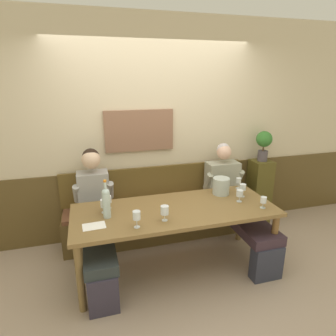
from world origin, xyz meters
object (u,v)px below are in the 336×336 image
(potted_plant, at_px, (264,143))
(dining_table, at_px, (175,215))
(wine_glass_left_end, at_px, (104,204))
(wine_glass_near_bucket, at_px, (240,194))
(wall_bench, at_px, (159,218))
(wine_glass_center_front, at_px, (263,201))
(wine_glass_right_end, at_px, (165,211))
(wine_glass_center_rear, at_px, (239,181))
(wine_bottle_amber_mid, at_px, (106,202))
(person_center_left_seat, at_px, (235,200))
(ice_bucket, at_px, (221,186))
(person_center_right_seat, at_px, (96,212))
(wine_glass_mid_right, at_px, (137,216))
(wine_glass_mid_left, at_px, (243,188))
(wine_glass_by_bottle, at_px, (108,199))

(potted_plant, bearing_deg, dining_table, -153.76)
(wine_glass_left_end, height_order, potted_plant, potted_plant)
(dining_table, relative_size, wine_glass_near_bucket, 15.75)
(wall_bench, xyz_separation_m, wine_glass_near_bucket, (0.74, -0.74, 0.55))
(wall_bench, relative_size, dining_table, 1.14)
(wine_glass_center_front, bearing_deg, wine_glass_right_end, 179.20)
(dining_table, xyz_separation_m, wine_glass_center_rear, (0.93, 0.34, 0.17))
(dining_table, height_order, wine_glass_right_end, wine_glass_right_end)
(wine_glass_right_end, xyz_separation_m, potted_plant, (1.69, 0.97, 0.36))
(dining_table, height_order, wine_glass_center_rear, wine_glass_center_rear)
(wine_bottle_amber_mid, xyz_separation_m, wine_glass_right_end, (0.53, -0.22, -0.06))
(wine_glass_left_end, distance_m, wine_glass_center_rear, 1.66)
(wine_glass_near_bucket, xyz_separation_m, wine_glass_center_rear, (0.19, 0.36, 0.00))
(person_center_left_seat, bearing_deg, dining_table, -159.67)
(ice_bucket, distance_m, wine_glass_near_bucket, 0.28)
(person_center_right_seat, relative_size, wine_glass_left_end, 9.20)
(person_center_left_seat, relative_size, wine_glass_mid_right, 8.07)
(wine_bottle_amber_mid, relative_size, wine_glass_mid_right, 2.41)
(wine_glass_mid_left, bearing_deg, wine_glass_center_front, -80.66)
(wine_glass_by_bottle, bearing_deg, potted_plant, 13.95)
(wine_glass_mid_right, distance_m, wine_glass_mid_left, 1.36)
(wine_glass_center_rear, relative_size, wine_glass_center_front, 1.11)
(person_center_right_seat, distance_m, wine_glass_mid_right, 0.76)
(wine_glass_left_end, distance_m, wine_glass_right_end, 0.64)
(potted_plant, bearing_deg, wine_glass_left_end, -164.13)
(wall_bench, height_order, wine_glass_right_end, wall_bench)
(wine_glass_center_rear, height_order, wine_glass_right_end, wine_glass_right_end)
(person_center_left_seat, relative_size, wine_glass_right_end, 8.61)
(wine_glass_center_front, bearing_deg, wine_glass_mid_right, -178.21)
(dining_table, bearing_deg, wine_glass_by_bottle, 163.24)
(wine_glass_near_bucket, distance_m, wine_glass_right_end, 0.94)
(wine_glass_left_end, bearing_deg, dining_table, -8.78)
(wine_glass_near_bucket, height_order, wine_glass_right_end, wine_glass_right_end)
(wall_bench, distance_m, wine_glass_center_front, 1.42)
(wine_glass_by_bottle, bearing_deg, wine_glass_mid_left, -4.09)
(dining_table, bearing_deg, potted_plant, 26.24)
(wine_glass_left_end, bearing_deg, wine_glass_center_front, -12.24)
(person_center_left_seat, bearing_deg, wine_glass_center_front, -88.73)
(person_center_left_seat, xyz_separation_m, wine_glass_mid_right, (-1.34, -0.61, 0.26))
(wine_glass_center_rear, xyz_separation_m, wine_glass_mid_left, (-0.08, -0.24, 0.01))
(dining_table, height_order, wine_glass_near_bucket, wine_glass_near_bucket)
(dining_table, bearing_deg, wine_glass_center_rear, 19.87)
(wine_glass_left_end, xyz_separation_m, wine_glass_by_bottle, (0.05, 0.09, 0.00))
(wine_glass_center_rear, bearing_deg, person_center_left_seat, -170.45)
(person_center_right_seat, xyz_separation_m, wine_bottle_amber_mid, (0.10, -0.36, 0.27))
(wine_glass_mid_right, relative_size, potted_plant, 0.39)
(wine_bottle_amber_mid, xyz_separation_m, wine_glass_left_end, (-0.02, 0.12, -0.07))
(person_center_left_seat, xyz_separation_m, wine_bottle_amber_mid, (-1.59, -0.33, 0.31))
(wine_glass_center_front, distance_m, wine_glass_by_bottle, 1.64)
(wine_glass_mid_left, xyz_separation_m, potted_plant, (0.67, 0.65, 0.35))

